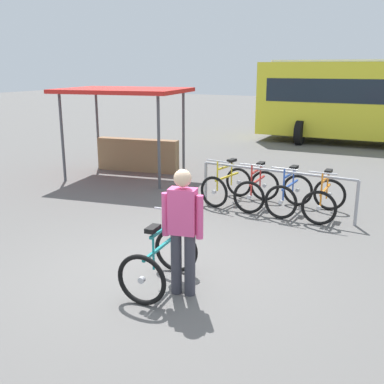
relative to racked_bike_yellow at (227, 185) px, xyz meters
The scene contains 9 objects.
ground_plane 3.74m from the racked_bike_yellow, 82.67° to the right, with size 80.00×80.00×0.00m, color #605E5B.
bike_rack_rail 1.21m from the racked_bike_yellow, 13.33° to the right, with size 3.20×0.31×0.88m.
racked_bike_yellow is the anchor object (origin of this frame).
racked_bike_red 0.70m from the racked_bike_yellow, ahead, with size 0.66×1.10×0.97m.
racked_bike_blue 1.40m from the racked_bike_yellow, ahead, with size 0.74×1.16×0.98m.
racked_bike_orange 2.10m from the racked_bike_yellow, ahead, with size 0.67×1.11×0.97m.
featured_bicycle 4.06m from the racked_bike_yellow, 79.80° to the right, with size 0.73×1.23×1.09m.
person_with_featured_bike 4.32m from the racked_bike_yellow, 75.40° to the right, with size 0.52×0.26×1.64m.
market_stall 3.74m from the racked_bike_yellow, 157.96° to the left, with size 3.41×2.74×2.30m.
Camera 1 is at (3.09, -5.23, 2.83)m, focal length 43.08 mm.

